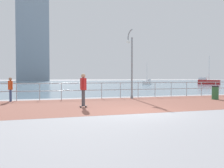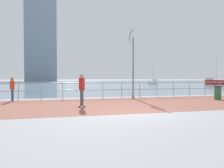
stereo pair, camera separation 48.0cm
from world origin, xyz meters
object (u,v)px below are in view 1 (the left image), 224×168
sailboat_navy (147,82)px  sailboat_red (208,82)px  lamppost (131,60)px  skateboarder (83,87)px  trash_bin (215,93)px  bystander (10,88)px

sailboat_navy → sailboat_red: size_ratio=0.75×
lamppost → skateboarder: bearing=-135.5°
sailboat_navy → trash_bin: bearing=-107.6°
lamppost → bystander: 8.16m
bystander → sailboat_red: sailboat_red is taller
bystander → trash_bin: 13.39m
lamppost → trash_bin: lamppost is taller
trash_bin → bystander: bearing=169.0°
sailboat_navy → sailboat_red: (12.66, -3.64, 0.14)m
bystander → sailboat_navy: 37.06m
sailboat_navy → bystander: bearing=-128.6°
lamppost → sailboat_red: 37.74m
trash_bin → sailboat_red: 35.90m
sailboat_red → skateboarder: bearing=-137.3°
lamppost → sailboat_red: size_ratio=0.81×
skateboarder → sailboat_navy: size_ratio=0.37×
sailboat_navy → lamppost: bearing=-117.6°
skateboarder → bystander: 5.62m
trash_bin → sailboat_navy: (9.98, 31.51, -0.03)m
bystander → sailboat_red: bearing=35.3°
lamppost → sailboat_red: (27.83, 25.40, -2.14)m
bystander → sailboat_navy: sailboat_navy is taller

